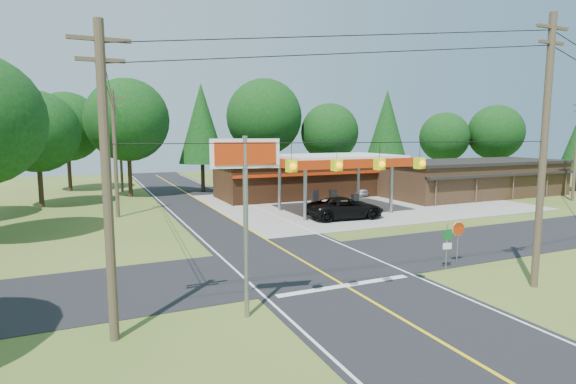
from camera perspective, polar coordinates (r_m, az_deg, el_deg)
name	(u,v)px	position (r m, az deg, el deg)	size (l,w,h in m)	color
ground	(308,264)	(23.20, 2.58, -9.18)	(120.00, 120.00, 0.00)	#425D20
main_highway	(308,264)	(23.19, 2.58, -9.16)	(8.00, 120.00, 0.02)	black
cross_road	(308,264)	(23.19, 2.58, -9.14)	(70.00, 7.00, 0.02)	black
lane_center_yellow	(308,264)	(23.19, 2.58, -9.12)	(0.15, 110.00, 0.00)	yellow
gas_canopy	(335,162)	(38.03, 5.96, 3.80)	(10.60, 7.40, 4.88)	gray
convenience_store	(295,179)	(47.52, 0.94, 1.70)	(16.40, 7.55, 3.80)	#512C17
strip_building	(474,178)	(52.45, 22.52, 1.67)	(20.40, 8.75, 3.80)	#352215
utility_pole_near_right	(544,150)	(21.73, 29.71, 4.70)	(1.80, 0.30, 11.50)	#473828
utility_pole_near_left	(107,180)	(14.93, -22.04, 1.44)	(1.80, 0.30, 10.00)	#473828
utility_pole_far_left	(115,152)	(37.94, -21.11, 4.76)	(1.80, 0.30, 10.00)	#473828
utility_pole_far_right	(576,148)	(52.64, 32.77, 4.67)	(1.80, 0.30, 10.00)	#473828
utility_pole_north	(121,150)	(55.00, -20.49, 4.97)	(0.30, 0.30, 9.50)	#473828
overhead_beacons	(359,145)	(16.53, 8.97, 5.92)	(17.04, 2.04, 1.03)	black
treeline_backdrop	(206,125)	(45.19, -10.33, 8.37)	(70.27, 51.59, 13.30)	#332316
suv_car	(345,208)	(35.49, 7.31, -2.04)	(6.07, 6.07, 1.69)	black
sedan_car	(350,189)	(48.52, 7.83, 0.33)	(4.20, 4.20, 1.43)	silver
big_stop_sign	(245,185)	(15.77, -5.43, 0.90)	(2.40, 0.56, 6.55)	gray
octagonal_stop_sign	(458,232)	(24.44, 20.80, -4.80)	(0.78, 0.13, 2.23)	gray
route_sign_post	(447,243)	(23.33, 19.55, -6.06)	(0.46, 0.13, 2.27)	gray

